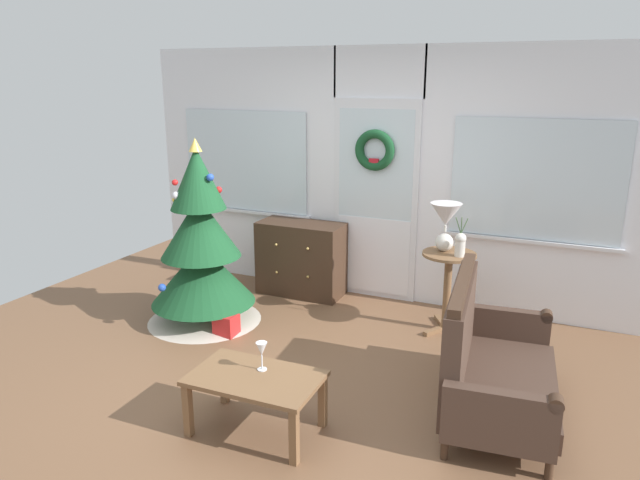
{
  "coord_description": "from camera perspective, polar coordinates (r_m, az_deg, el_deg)",
  "views": [
    {
      "loc": [
        1.89,
        -3.56,
        2.26
      ],
      "look_at": [
        0.05,
        0.55,
        1.0
      ],
      "focal_mm": 32.94,
      "sensor_mm": 36.0,
      "label": 1
    }
  ],
  "objects": [
    {
      "name": "ground_plane",
      "position": [
        4.62,
        -3.45,
        -13.69
      ],
      "size": [
        6.76,
        6.76,
        0.0
      ],
      "primitive_type": "plane",
      "color": "brown"
    },
    {
      "name": "back_wall_with_door",
      "position": [
        6.03,
        5.55,
        6.25
      ],
      "size": [
        5.2,
        0.19,
        2.55
      ],
      "color": "white",
      "rests_on": "ground"
    },
    {
      "name": "christmas_tree",
      "position": [
        5.57,
        -11.46,
        -1.23
      ],
      "size": [
        1.07,
        1.07,
        1.73
      ],
      "color": "#4C331E",
      "rests_on": "ground"
    },
    {
      "name": "dresser_cabinet",
      "position": [
        6.24,
        -1.84,
        -1.8
      ],
      "size": [
        0.9,
        0.45,
        0.78
      ],
      "color": "#3D281C",
      "rests_on": "ground"
    },
    {
      "name": "settee_sofa",
      "position": [
        4.26,
        15.88,
        -11.27
      ],
      "size": [
        0.84,
        1.45,
        0.96
      ],
      "color": "#3D281C",
      "rests_on": "ground"
    },
    {
      "name": "side_table",
      "position": [
        5.42,
        12.33,
        -3.44
      ],
      "size": [
        0.5,
        0.48,
        0.74
      ],
      "color": "brown",
      "rests_on": "ground"
    },
    {
      "name": "table_lamp",
      "position": [
        5.33,
        12.1,
        1.88
      ],
      "size": [
        0.28,
        0.28,
        0.44
      ],
      "color": "silver",
      "rests_on": "side_table"
    },
    {
      "name": "flower_vase",
      "position": [
        5.25,
        13.47,
        -0.31
      ],
      "size": [
        0.11,
        0.1,
        0.35
      ],
      "color": "beige",
      "rests_on": "side_table"
    },
    {
      "name": "coffee_table",
      "position": [
        3.93,
        -6.29,
        -13.74
      ],
      "size": [
        0.85,
        0.54,
        0.4
      ],
      "color": "brown",
      "rests_on": "ground"
    },
    {
      "name": "wine_glass",
      "position": [
        3.9,
        -5.69,
        -10.59
      ],
      "size": [
        0.08,
        0.08,
        0.2
      ],
      "color": "silver",
      "rests_on": "coffee_table"
    },
    {
      "name": "gift_box",
      "position": [
        5.42,
        -9.09,
        -8.11
      ],
      "size": [
        0.19,
        0.17,
        0.19
      ],
      "primitive_type": "cube",
      "color": "red",
      "rests_on": "ground"
    }
  ]
}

